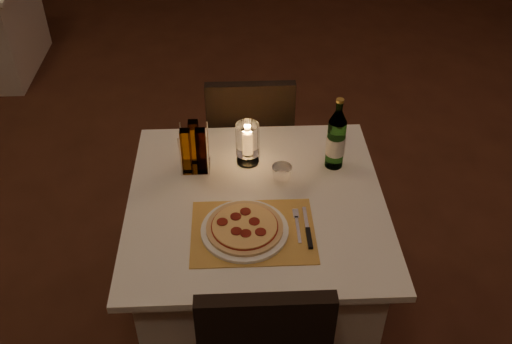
{
  "coord_description": "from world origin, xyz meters",
  "views": [
    {
      "loc": [
        0.08,
        -2.18,
        2.21
      ],
      "look_at": [
        0.16,
        -0.5,
        0.86
      ],
      "focal_mm": 40.0,
      "sensor_mm": 36.0,
      "label": 1
    }
  ],
  "objects_px": {
    "chair_far": "(250,134)",
    "pizza": "(245,227)",
    "main_table": "(256,263)",
    "tumbler": "(282,175)",
    "water_bottle": "(336,140)",
    "hurricane_candle": "(247,141)",
    "plate": "(245,230)"
  },
  "relations": [
    {
      "from": "pizza",
      "to": "tumbler",
      "type": "xyz_separation_m",
      "value": [
        0.16,
        0.28,
        0.01
      ]
    },
    {
      "from": "pizza",
      "to": "water_bottle",
      "type": "xyz_separation_m",
      "value": [
        0.38,
        0.38,
        0.1
      ]
    },
    {
      "from": "hurricane_candle",
      "to": "main_table",
      "type": "bearing_deg",
      "value": -84.0
    },
    {
      "from": "chair_far",
      "to": "tumbler",
      "type": "height_order",
      "value": "chair_far"
    },
    {
      "from": "chair_far",
      "to": "pizza",
      "type": "height_order",
      "value": "chair_far"
    },
    {
      "from": "chair_far",
      "to": "water_bottle",
      "type": "xyz_separation_m",
      "value": [
        0.33,
        -0.51,
        0.32
      ]
    },
    {
      "from": "main_table",
      "to": "chair_far",
      "type": "height_order",
      "value": "chair_far"
    },
    {
      "from": "water_bottle",
      "to": "chair_far",
      "type": "bearing_deg",
      "value": 123.06
    },
    {
      "from": "water_bottle",
      "to": "hurricane_candle",
      "type": "relative_size",
      "value": 1.71
    },
    {
      "from": "water_bottle",
      "to": "hurricane_candle",
      "type": "xyz_separation_m",
      "value": [
        -0.36,
        0.04,
        -0.02
      ]
    },
    {
      "from": "plate",
      "to": "pizza",
      "type": "bearing_deg",
      "value": 143.97
    },
    {
      "from": "chair_far",
      "to": "water_bottle",
      "type": "relative_size",
      "value": 2.81
    },
    {
      "from": "plate",
      "to": "water_bottle",
      "type": "bearing_deg",
      "value": 44.99
    },
    {
      "from": "chair_far",
      "to": "hurricane_candle",
      "type": "distance_m",
      "value": 0.56
    },
    {
      "from": "main_table",
      "to": "water_bottle",
      "type": "bearing_deg",
      "value": 31.35
    },
    {
      "from": "plate",
      "to": "water_bottle",
      "type": "distance_m",
      "value": 0.55
    },
    {
      "from": "chair_far",
      "to": "pizza",
      "type": "distance_m",
      "value": 0.92
    },
    {
      "from": "plate",
      "to": "water_bottle",
      "type": "height_order",
      "value": "water_bottle"
    },
    {
      "from": "main_table",
      "to": "hurricane_candle",
      "type": "height_order",
      "value": "hurricane_candle"
    },
    {
      "from": "pizza",
      "to": "hurricane_candle",
      "type": "distance_m",
      "value": 0.43
    },
    {
      "from": "main_table",
      "to": "tumbler",
      "type": "relative_size",
      "value": 12.57
    },
    {
      "from": "main_table",
      "to": "chair_far",
      "type": "bearing_deg",
      "value": 90.0
    },
    {
      "from": "pizza",
      "to": "plate",
      "type": "bearing_deg",
      "value": -36.03
    },
    {
      "from": "chair_far",
      "to": "water_bottle",
      "type": "height_order",
      "value": "water_bottle"
    },
    {
      "from": "chair_far",
      "to": "plate",
      "type": "height_order",
      "value": "chair_far"
    },
    {
      "from": "chair_far",
      "to": "hurricane_candle",
      "type": "height_order",
      "value": "hurricane_candle"
    },
    {
      "from": "tumbler",
      "to": "hurricane_candle",
      "type": "distance_m",
      "value": 0.21
    },
    {
      "from": "pizza",
      "to": "tumbler",
      "type": "distance_m",
      "value": 0.32
    },
    {
      "from": "tumbler",
      "to": "chair_far",
      "type": "bearing_deg",
      "value": 99.79
    },
    {
      "from": "main_table",
      "to": "plate",
      "type": "distance_m",
      "value": 0.42
    },
    {
      "from": "tumbler",
      "to": "hurricane_candle",
      "type": "bearing_deg",
      "value": 132.73
    },
    {
      "from": "plate",
      "to": "tumbler",
      "type": "relative_size",
      "value": 4.02
    }
  ]
}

